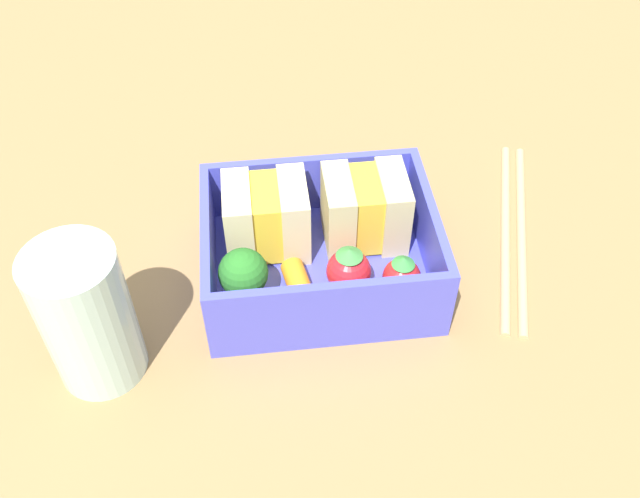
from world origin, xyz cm
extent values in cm
cube|color=olive|center=(0.00, 0.00, -1.00)|extent=(120.00, 120.00, 2.00)
cube|color=#484DCF|center=(0.00, 0.00, 0.60)|extent=(15.55, 12.49, 1.20)
cube|color=#484DCF|center=(0.00, 5.94, 3.50)|extent=(15.55, 0.60, 4.60)
cube|color=#484DCF|center=(0.00, -5.94, 3.50)|extent=(15.55, 0.60, 4.60)
cube|color=#484DCF|center=(-7.48, 0.00, 3.50)|extent=(0.60, 11.29, 4.60)
cube|color=#484DCF|center=(7.48, 0.00, 3.50)|extent=(0.60, 11.29, 4.60)
cube|color=beige|center=(-5.33, 2.40, 3.82)|extent=(1.90, 4.81, 5.23)
cube|color=yellow|center=(-3.44, 2.40, 3.82)|extent=(1.90, 4.42, 4.82)
cube|color=beige|center=(-1.54, 2.40, 3.82)|extent=(1.90, 4.81, 5.23)
cube|color=#D3C484|center=(1.54, 2.40, 3.82)|extent=(1.90, 4.81, 5.23)
cube|color=yellow|center=(3.44, 2.40, 3.82)|extent=(1.90, 4.42, 4.82)
cube|color=#D3C484|center=(5.33, 2.40, 3.82)|extent=(1.90, 4.81, 5.23)
cylinder|color=#91D06D|center=(-5.26, -2.65, 2.00)|extent=(1.21, 1.21, 1.60)
sphere|color=#297225|center=(-5.26, -2.65, 3.94)|extent=(3.23, 3.23, 3.23)
cylinder|color=orange|center=(-1.69, -2.56, 1.98)|extent=(2.22, 4.12, 1.56)
sphere|color=red|center=(1.65, -2.23, 2.70)|extent=(3.00, 3.00, 3.00)
cone|color=#418B40|center=(1.65, -2.23, 4.50)|extent=(1.80, 1.80, 0.60)
sphere|color=red|center=(5.09, -2.97, 2.49)|extent=(2.57, 2.57, 2.57)
cone|color=#3B903E|center=(5.09, -2.97, 4.07)|extent=(1.54, 1.54, 0.60)
cylinder|color=tan|center=(14.34, 2.65, 0.35)|extent=(6.41, 19.02, 0.70)
cylinder|color=tan|center=(15.47, 2.30, 0.35)|extent=(6.41, 19.02, 0.70)
cylinder|color=silver|center=(-14.47, -5.92, 4.94)|extent=(5.43, 5.43, 9.89)
camera|label=1|loc=(-3.92, -33.06, 38.03)|focal=40.00mm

